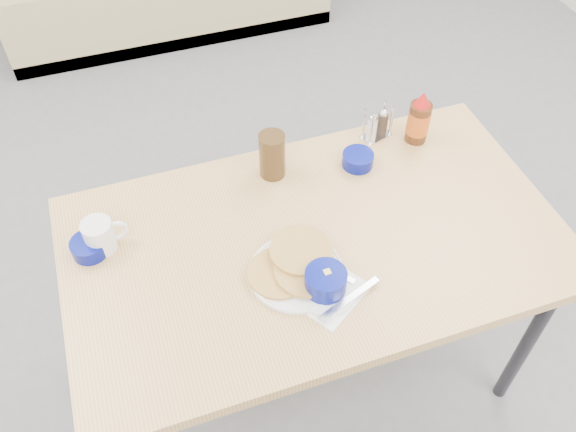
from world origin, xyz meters
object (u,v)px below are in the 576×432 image
object	(u,v)px
grits_setting	(326,284)
condiment_caddy	(377,127)
dining_table	(315,252)
creamer_bowl	(89,247)
amber_tumbler	(272,155)
syrup_bottle	(419,120)
butter_bowl	(358,160)
coffee_mug	(101,235)
pancake_plate	(296,268)

from	to	relation	value
grits_setting	condiment_caddy	xyz separation A→B (m)	(0.38, 0.52, 0.01)
grits_setting	condiment_caddy	bearing A→B (deg)	53.69
dining_table	creamer_bowl	xyz separation A→B (m)	(-0.60, 0.15, 0.08)
dining_table	grits_setting	distance (m)	0.20
creamer_bowl	amber_tumbler	world-z (taller)	amber_tumbler
syrup_bottle	amber_tumbler	bearing A→B (deg)	179.91
creamer_bowl	butter_bowl	bearing A→B (deg)	5.55
coffee_mug	grits_setting	world-z (taller)	coffee_mug
butter_bowl	syrup_bottle	bearing A→B (deg)	12.54
creamer_bowl	syrup_bottle	world-z (taller)	syrup_bottle
coffee_mug	syrup_bottle	xyz separation A→B (m)	(1.02, 0.12, 0.03)
coffee_mug	butter_bowl	bearing A→B (deg)	5.17
creamer_bowl	syrup_bottle	distance (m)	1.07
creamer_bowl	butter_bowl	size ratio (longest dim) A/B	1.01
condiment_caddy	dining_table	bearing A→B (deg)	-150.62
pancake_plate	grits_setting	size ratio (longest dim) A/B	1.01
coffee_mug	creamer_bowl	distance (m)	0.05
amber_tumbler	condiment_caddy	world-z (taller)	amber_tumbler
grits_setting	butter_bowl	distance (m)	0.49
dining_table	syrup_bottle	bearing A→B (deg)	32.17
pancake_plate	syrup_bottle	size ratio (longest dim) A/B	1.44
grits_setting	amber_tumbler	distance (m)	0.46
coffee_mug	butter_bowl	size ratio (longest dim) A/B	1.26
syrup_bottle	butter_bowl	bearing A→B (deg)	-167.46
creamer_bowl	condiment_caddy	xyz separation A→B (m)	(0.94, 0.19, 0.02)
grits_setting	syrup_bottle	world-z (taller)	syrup_bottle
butter_bowl	condiment_caddy	distance (m)	0.15
pancake_plate	condiment_caddy	world-z (taller)	condiment_caddy
grits_setting	butter_bowl	world-z (taller)	grits_setting
coffee_mug	butter_bowl	distance (m)	0.80
amber_tumbler	pancake_plate	bearing A→B (deg)	-98.67
coffee_mug	syrup_bottle	size ratio (longest dim) A/B	0.66
pancake_plate	butter_bowl	world-z (taller)	pancake_plate
creamer_bowl	syrup_bottle	size ratio (longest dim) A/B	0.53
pancake_plate	butter_bowl	distance (m)	0.46
condiment_caddy	syrup_bottle	world-z (taller)	syrup_bottle
amber_tumbler	dining_table	bearing A→B (deg)	-83.25
dining_table	grits_setting	bearing A→B (deg)	-102.68
amber_tumbler	condiment_caddy	size ratio (longest dim) A/B	1.29
pancake_plate	syrup_bottle	distance (m)	0.67
grits_setting	creamer_bowl	xyz separation A→B (m)	(-0.56, 0.33, -0.01)
amber_tumbler	condiment_caddy	xyz separation A→B (m)	(0.37, 0.05, -0.03)
grits_setting	creamer_bowl	size ratio (longest dim) A/B	2.69
pancake_plate	amber_tumbler	world-z (taller)	amber_tumbler
dining_table	pancake_plate	bearing A→B (deg)	-134.08
creamer_bowl	butter_bowl	xyz separation A→B (m)	(0.83, 0.08, -0.00)
grits_setting	amber_tumbler	xyz separation A→B (m)	(0.01, 0.46, 0.04)
dining_table	butter_bowl	world-z (taller)	butter_bowl
pancake_plate	grits_setting	xyz separation A→B (m)	(0.05, -0.08, 0.01)
coffee_mug	creamer_bowl	bearing A→B (deg)	-166.82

